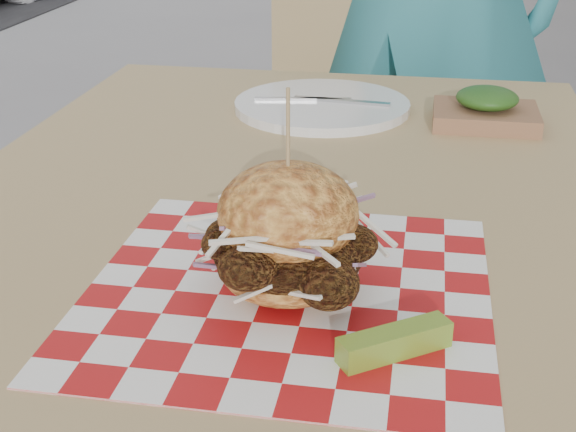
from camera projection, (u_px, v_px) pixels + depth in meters
The scene contains 7 objects.
patio_table at pixel (278, 265), 0.94m from camera, with size 0.80×1.20×0.75m.
patio_chair at pixel (362, 126), 1.81m from camera, with size 0.50×0.51×0.95m.
paper_liner at pixel (288, 290), 0.73m from camera, with size 0.36×0.36×0.00m, color red.
sandwich at pixel (288, 238), 0.70m from camera, with size 0.16×0.16×0.19m.
pickle_spear at pixel (395, 342), 0.63m from camera, with size 0.10×0.02×0.02m, color #84A630.
place_setting at pixel (322, 105), 1.24m from camera, with size 0.27×0.27×0.02m.
kraft_tray at pixel (486, 110), 1.16m from camera, with size 0.15×0.12×0.06m.
Camera 1 is at (0.39, -0.84, 1.11)m, focal length 50.00 mm.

